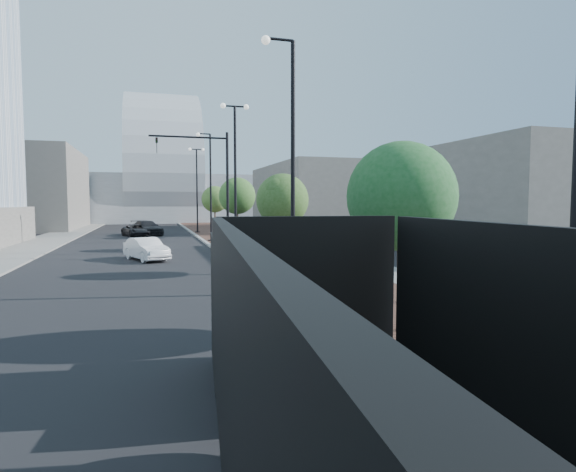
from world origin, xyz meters
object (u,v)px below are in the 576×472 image
object	(u,v)px
dump_truck	(324,382)
white_sedan	(146,249)
pedestrian	(444,280)
dark_car_mid	(136,230)

from	to	relation	value
dump_truck	white_sedan	xyz separation A→B (m)	(-2.07, 23.92, -0.69)
dump_truck	pedestrian	bearing A→B (deg)	54.77
dump_truck	dark_car_mid	xyz separation A→B (m)	(-3.18, 44.77, -0.76)
dump_truck	pedestrian	world-z (taller)	dump_truck
white_sedan	pedestrian	world-z (taller)	pedestrian
white_sedan	pedestrian	distance (m)	18.12
dark_car_mid	pedestrian	bearing A→B (deg)	-92.08
white_sedan	dark_car_mid	xyz separation A→B (m)	(-1.11, 20.85, -0.07)
white_sedan	dark_car_mid	world-z (taller)	white_sedan
dump_truck	white_sedan	distance (m)	24.02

